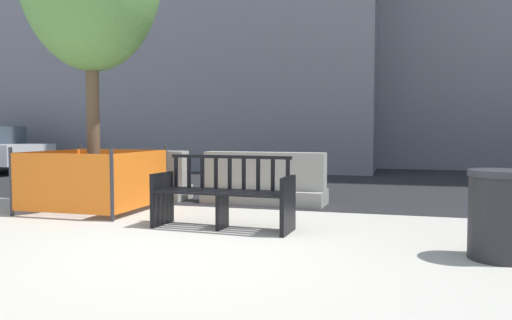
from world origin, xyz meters
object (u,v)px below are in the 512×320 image
(construction_fence, at_px, (94,178))
(trash_bin, at_px, (501,215))
(street_bench, at_px, (223,196))
(jersey_barrier_centre, at_px, (264,183))
(jersey_barrier_left, at_px, (133,179))

(construction_fence, bearing_deg, trash_bin, -16.14)
(trash_bin, bearing_deg, construction_fence, 163.86)
(street_bench, distance_m, jersey_barrier_centre, 2.15)
(jersey_barrier_centre, xyz_separation_m, trash_bin, (2.99, -2.84, 0.08))
(street_bench, xyz_separation_m, jersey_barrier_left, (-2.44, 2.14, -0.06))
(jersey_barrier_centre, height_order, trash_bin, jersey_barrier_centre)
(street_bench, distance_m, jersey_barrier_left, 3.25)
(jersey_barrier_left, relative_size, construction_fence, 1.24)
(jersey_barrier_centre, relative_size, jersey_barrier_left, 1.00)
(jersey_barrier_centre, relative_size, construction_fence, 1.24)
(street_bench, height_order, jersey_barrier_centre, street_bench)
(jersey_barrier_left, bearing_deg, jersey_barrier_centre, 0.19)
(jersey_barrier_left, distance_m, trash_bin, 6.08)
(jersey_barrier_left, xyz_separation_m, construction_fence, (0.10, -1.30, 0.14))
(jersey_barrier_left, height_order, construction_fence, construction_fence)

